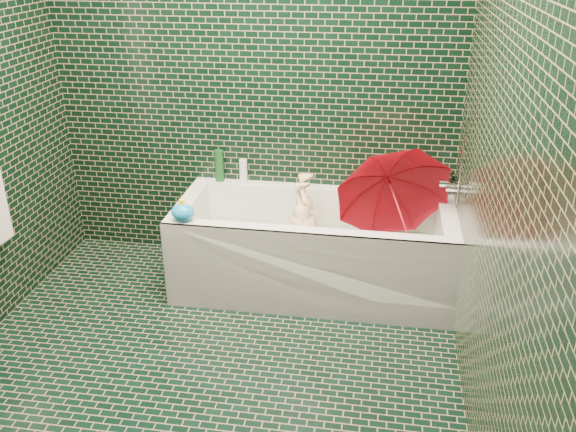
% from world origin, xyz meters
% --- Properties ---
extents(floor, '(2.80, 2.80, 0.00)m').
position_xyz_m(floor, '(0.00, 0.00, 0.00)').
color(floor, black).
rests_on(floor, ground).
extents(wall_back, '(2.80, 0.00, 2.80)m').
position_xyz_m(wall_back, '(0.00, 1.40, 1.25)').
color(wall_back, black).
rests_on(wall_back, floor).
extents(wall_right, '(0.00, 2.80, 2.80)m').
position_xyz_m(wall_right, '(1.30, 0.00, 1.25)').
color(wall_right, black).
rests_on(wall_right, floor).
extents(bathtub, '(1.70, 0.75, 0.55)m').
position_xyz_m(bathtub, '(0.45, 1.01, 0.21)').
color(bathtub, white).
rests_on(bathtub, floor).
extents(bath_mat, '(1.35, 0.47, 0.01)m').
position_xyz_m(bath_mat, '(0.45, 1.02, 0.16)').
color(bath_mat, '#4EC527').
rests_on(bath_mat, bathtub).
extents(water, '(1.48, 0.53, 0.00)m').
position_xyz_m(water, '(0.45, 1.02, 0.30)').
color(water, silver).
rests_on(water, bathtub).
extents(faucet, '(0.18, 0.19, 0.55)m').
position_xyz_m(faucet, '(1.26, 1.02, 0.77)').
color(faucet, silver).
rests_on(faucet, wall_right).
extents(child, '(0.88, 0.37, 0.29)m').
position_xyz_m(child, '(0.42, 1.02, 0.31)').
color(child, beige).
rests_on(child, bathtub).
extents(umbrella, '(0.87, 0.98, 0.89)m').
position_xyz_m(umbrella, '(0.95, 0.97, 0.61)').
color(umbrella, red).
rests_on(umbrella, bathtub).
extents(soap_bottle_a, '(0.12, 0.12, 0.26)m').
position_xyz_m(soap_bottle_a, '(1.15, 1.35, 0.55)').
color(soap_bottle_a, white).
rests_on(soap_bottle_a, bathtub).
extents(soap_bottle_b, '(0.09, 0.09, 0.18)m').
position_xyz_m(soap_bottle_b, '(1.19, 1.32, 0.55)').
color(soap_bottle_b, '#441C69').
rests_on(soap_bottle_b, bathtub).
extents(soap_bottle_c, '(0.18, 0.18, 0.19)m').
position_xyz_m(soap_bottle_c, '(1.07, 1.36, 0.55)').
color(soap_bottle_c, '#134319').
rests_on(soap_bottle_c, bathtub).
extents(bottle_right_tall, '(0.07, 0.07, 0.24)m').
position_xyz_m(bottle_right_tall, '(1.14, 1.31, 0.67)').
color(bottle_right_tall, '#134319').
rests_on(bottle_right_tall, bathtub).
extents(bottle_right_pump, '(0.05, 0.05, 0.17)m').
position_xyz_m(bottle_right_pump, '(1.25, 1.35, 0.64)').
color(bottle_right_pump, silver).
rests_on(bottle_right_pump, bathtub).
extents(bottle_left_tall, '(0.07, 0.07, 0.21)m').
position_xyz_m(bottle_left_tall, '(-0.23, 1.36, 0.66)').
color(bottle_left_tall, '#134319').
rests_on(bottle_left_tall, bathtub).
extents(bottle_left_short, '(0.06, 0.06, 0.16)m').
position_xyz_m(bottle_left_short, '(-0.07, 1.36, 0.63)').
color(bottle_left_short, white).
rests_on(bottle_left_short, bathtub).
extents(rubber_duck, '(0.12, 0.11, 0.10)m').
position_xyz_m(rubber_duck, '(1.07, 1.34, 0.59)').
color(rubber_duck, yellow).
rests_on(rubber_duck, bathtub).
extents(bath_toy, '(0.14, 0.11, 0.13)m').
position_xyz_m(bath_toy, '(-0.28, 0.71, 0.61)').
color(bath_toy, '#1784D2').
rests_on(bath_toy, bathtub).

